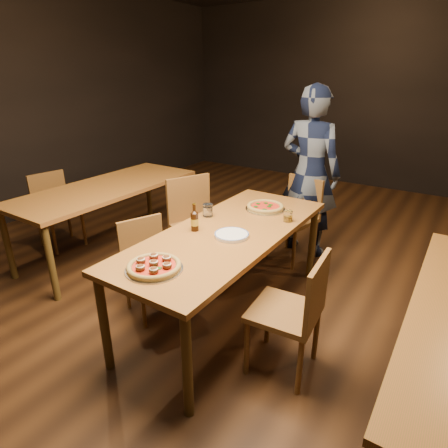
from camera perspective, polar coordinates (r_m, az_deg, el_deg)
The scene contains 16 objects.
ground at distance 3.18m, azimuth 0.51°, elevation -13.49°, with size 9.00×9.00×0.00m, color black.
room_shell at distance 2.58m, azimuth 0.66°, elevation 22.18°, with size 9.00×9.00×9.00m.
table_main at distance 2.84m, azimuth 0.55°, elevation -2.32°, with size 0.80×2.00×0.75m.
table_left at distance 4.13m, azimuth -17.37°, elevation 4.63°, with size 0.80×2.00×0.75m.
chair_main_nw at distance 3.06m, azimuth -10.94°, elevation -6.56°, with size 0.38×0.38×0.81m, color brown, non-canonical shape.
chair_main_sw at distance 3.56m, azimuth -3.68°, elevation -0.46°, with size 0.46×0.46×0.98m, color brown, non-canonical shape.
chair_main_e at distance 2.48m, azimuth 9.19°, elevation -12.91°, with size 0.41×0.41×0.89m, color brown, non-canonical shape.
chair_end at distance 3.92m, azimuth 10.32°, elevation 0.79°, with size 0.42×0.42×0.89m, color brown, non-canonical shape.
chair_nbr_left at distance 4.55m, azimuth -23.89°, elevation 1.98°, with size 0.40×0.40×0.86m, color brown, non-canonical shape.
pizza_meatball at distance 2.30m, azimuth -10.62°, elevation -6.31°, with size 0.35×0.35×0.06m.
pizza_margherita at distance 3.26m, azimuth 6.31°, elevation 2.61°, with size 0.34×0.34×0.04m.
plate_stack at distance 2.71m, azimuth 1.17°, elevation -1.68°, with size 0.25×0.25×0.02m, color white.
beer_bottle at distance 2.79m, azimuth -4.50°, elevation 0.43°, with size 0.06×0.06×0.21m.
water_glass at distance 3.07m, azimuth -2.49°, elevation 2.12°, with size 0.08×0.08×0.10m, color white.
amber_glass at distance 3.01m, azimuth 9.73°, elevation 1.20°, with size 0.07×0.07×0.09m, color #A57012.
diner at distance 4.01m, azimuth 12.96°, elevation 7.57°, with size 0.64×0.42×1.76m, color black.
Camera 1 is at (1.39, -2.17, 1.86)m, focal length 30.00 mm.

